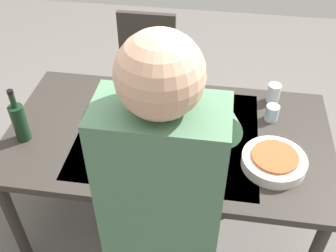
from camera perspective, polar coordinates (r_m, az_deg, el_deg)
The scene contains 16 objects.
ground_plane at distance 2.60m, azimuth -0.00°, elevation -12.95°, with size 6.00×6.00×0.00m, color #66605B.
dining_table at distance 2.10m, azimuth -0.00°, elevation -2.42°, with size 1.65×0.91×0.72m.
chair_near at distance 2.87m, azimuth -3.24°, elevation 7.82°, with size 0.40×0.40×0.91m.
person_server at distance 1.39m, azimuth -0.70°, elevation -13.82°, with size 0.42×0.61×1.69m.
wine_bottle at distance 2.09m, azimuth -20.33°, elevation 0.62°, with size 0.07×0.07×0.30m.
wine_glass_left at distance 1.77m, azimuth -4.05°, elevation -5.01°, with size 0.07×0.07×0.15m.
wine_glass_right at distance 2.27m, azimuth 4.17°, elevation 6.85°, with size 0.07×0.07×0.15m.
water_cup_near_left at distance 2.25m, azimuth -8.27°, elevation 4.54°, with size 0.07×0.07×0.11m, color silver.
water_cup_near_right at distance 2.18m, azimuth 14.54°, elevation 1.83°, with size 0.07×0.07×0.09m, color silver.
water_cup_far_left at distance 2.31m, azimuth 14.75°, elevation 4.55°, with size 0.07×0.07×0.11m, color silver.
water_cup_far_right at distance 1.87m, azimuth -6.60°, elevation -4.51°, with size 0.07×0.07×0.10m, color silver.
serving_bowl_pasta at distance 1.93m, azimuth 14.81°, elevation -4.80°, with size 0.30×0.30×0.07m.
dinner_plate_near at distance 2.13m, azimuth -6.18°, elevation 0.64°, with size 0.23×0.23×0.01m, color white.
dinner_plate_far at distance 1.90m, azimuth 2.95°, elevation -5.12°, with size 0.23×0.23×0.01m, color white.
table_knife at distance 2.30m, azimuth -0.88°, elevation 4.29°, with size 0.01×0.20×0.01m, color silver.
table_fork at distance 2.09m, azimuth 7.94°, elevation -0.66°, with size 0.01×0.18×0.01m, color silver.
Camera 1 is at (-0.22, 1.50, 2.10)m, focal length 42.97 mm.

